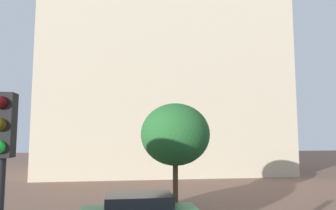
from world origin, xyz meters
The scene contains 3 objects.
landmark_building centered at (3.01, 29.94, 10.84)m, with size 23.81×11.68×32.55m.
traffic_light_pole centered at (-3.16, 2.90, 3.04)m, with size 0.28×0.34×4.33m.
tree_curb_far centered at (1.01, 13.55, 3.81)m, with size 3.50×3.50×5.40m.
Camera 1 is at (-1.46, -1.53, 3.73)m, focal length 32.02 mm.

